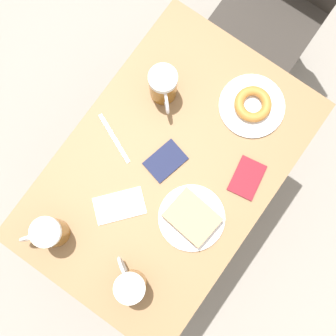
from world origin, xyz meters
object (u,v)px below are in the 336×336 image
object	(u,v)px
plate_with_cake	(192,218)
beer_mug_right	(131,285)
beer_mug_center	(163,86)
passport_near_edge	(247,178)
beer_mug_left	(50,233)
plate_with_donut	(252,105)
fork	(114,138)
napkin_folded	(119,206)
passport_far_edge	(165,161)

from	to	relation	value
plate_with_cake	beer_mug_right	size ratio (longest dim) A/B	1.46
beer_mug_center	beer_mug_right	size ratio (longest dim) A/B	1.00
passport_near_edge	beer_mug_left	bearing A→B (deg)	-128.56
plate_with_donut	passport_near_edge	size ratio (longest dim) A/B	1.58
plate_with_cake	plate_with_donut	distance (m)	0.42
beer_mug_right	fork	size ratio (longest dim) A/B	0.83
fork	passport_near_edge	size ratio (longest dim) A/B	1.26
beer_mug_left	beer_mug_center	bearing A→B (deg)	88.80
plate_with_donut	beer_mug_center	distance (m)	0.30
plate_with_donut	fork	size ratio (longest dim) A/B	1.25
beer_mug_left	napkin_folded	distance (m)	0.23
napkin_folded	passport_far_edge	bearing A→B (deg)	80.04
plate_with_cake	beer_mug_right	xyz separation A→B (m)	(-0.03, -0.27, 0.05)
passport_near_edge	beer_mug_right	bearing A→B (deg)	-102.51
fork	passport_far_edge	distance (m)	0.18
beer_mug_left	napkin_folded	world-z (taller)	beer_mug_left
beer_mug_right	passport_far_edge	world-z (taller)	beer_mug_right
beer_mug_center	fork	world-z (taller)	beer_mug_center
beer_mug_right	napkin_folded	bearing A→B (deg)	135.83
beer_mug_center	napkin_folded	xyz separation A→B (m)	(0.10, -0.39, -0.07)
fork	passport_near_edge	world-z (taller)	passport_near_edge
beer_mug_left	passport_far_edge	distance (m)	0.43
plate_with_cake	plate_with_donut	size ratio (longest dim) A/B	0.97
plate_with_donut	passport_far_edge	bearing A→B (deg)	-111.81
plate_with_cake	fork	world-z (taller)	plate_with_cake
beer_mug_right	napkin_folded	distance (m)	0.26
plate_with_cake	passport_near_edge	world-z (taller)	plate_with_cake
beer_mug_center	passport_near_edge	size ratio (longest dim) A/B	1.05
beer_mug_right	fork	world-z (taller)	beer_mug_right
beer_mug_right	passport_far_edge	xyz separation A→B (m)	(-0.14, 0.38, -0.07)
plate_with_cake	napkin_folded	xyz separation A→B (m)	(-0.21, -0.10, -0.02)
beer_mug_right	passport_near_edge	distance (m)	0.50
beer_mug_left	passport_far_edge	size ratio (longest dim) A/B	1.02
plate_with_cake	napkin_folded	bearing A→B (deg)	-154.14
beer_mug_center	passport_near_edge	xyz separation A→B (m)	(0.39, -0.08, -0.07)
plate_with_donut	beer_mug_center	size ratio (longest dim) A/B	1.50
plate_with_donut	passport_far_edge	size ratio (longest dim) A/B	1.53
plate_with_cake	fork	bearing A→B (deg)	169.44
plate_with_cake	beer_mug_left	bearing A→B (deg)	-138.26
passport_near_edge	passport_far_edge	size ratio (longest dim) A/B	0.97
plate_with_donut	fork	world-z (taller)	plate_with_donut
plate_with_cake	beer_mug_left	distance (m)	0.44
beer_mug_left	fork	xyz separation A→B (m)	(-0.03, 0.36, -0.07)
beer_mug_right	passport_near_edge	xyz separation A→B (m)	(0.11, 0.48, -0.07)
passport_far_edge	beer_mug_right	bearing A→B (deg)	-69.48
beer_mug_center	beer_mug_right	distance (m)	0.63
beer_mug_center	passport_far_edge	bearing A→B (deg)	-52.97
napkin_folded	passport_near_edge	distance (m)	0.42
beer_mug_left	passport_far_edge	bearing A→B (deg)	68.97
plate_with_donut	beer_mug_right	size ratio (longest dim) A/B	1.50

